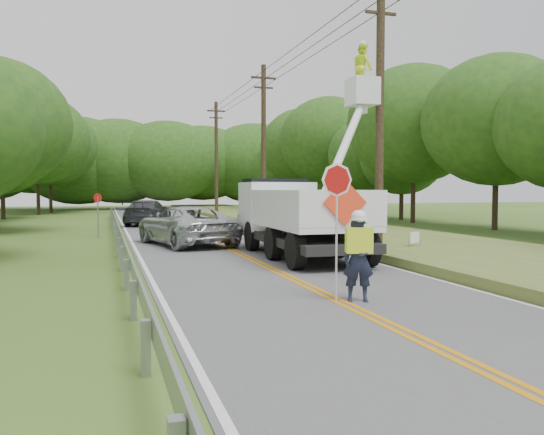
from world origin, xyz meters
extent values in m
plane|color=#385B1A|center=(0.00, 0.00, 0.00)|extent=(140.00, 140.00, 0.00)
cube|color=#4F5052|center=(0.00, 14.00, 0.01)|extent=(7.20, 96.00, 0.02)
cube|color=orange|center=(-0.10, 14.00, 0.02)|extent=(0.12, 96.00, 0.00)
cube|color=orange|center=(0.10, 14.00, 0.02)|extent=(0.12, 96.00, 0.00)
cube|color=silver|center=(-3.45, 14.00, 0.02)|extent=(0.12, 96.00, 0.00)
cube|color=silver|center=(3.45, 14.00, 0.02)|extent=(0.12, 96.00, 0.00)
cube|color=gray|center=(-4.10, -2.00, 0.35)|extent=(0.12, 0.14, 0.70)
cube|color=gray|center=(-4.10, 1.00, 0.35)|extent=(0.12, 0.14, 0.70)
cube|color=gray|center=(-4.10, 4.00, 0.35)|extent=(0.12, 0.14, 0.70)
cube|color=gray|center=(-4.10, 7.00, 0.35)|extent=(0.12, 0.14, 0.70)
cube|color=gray|center=(-4.10, 10.00, 0.35)|extent=(0.12, 0.14, 0.70)
cube|color=gray|center=(-4.10, 13.00, 0.35)|extent=(0.12, 0.14, 0.70)
cube|color=gray|center=(-4.10, 16.00, 0.35)|extent=(0.12, 0.14, 0.70)
cube|color=gray|center=(-4.10, 19.00, 0.35)|extent=(0.12, 0.14, 0.70)
cube|color=gray|center=(-4.10, 22.00, 0.35)|extent=(0.12, 0.14, 0.70)
cube|color=gray|center=(-4.10, 25.00, 0.35)|extent=(0.12, 0.14, 0.70)
cube|color=gray|center=(-4.10, 28.00, 0.35)|extent=(0.12, 0.14, 0.70)
cube|color=gray|center=(-4.10, 31.00, 0.35)|extent=(0.12, 0.14, 0.70)
cube|color=gray|center=(-4.10, 34.00, 0.35)|extent=(0.12, 0.14, 0.70)
cube|color=gray|center=(-4.10, 37.00, 0.35)|extent=(0.12, 0.14, 0.70)
cube|color=gray|center=(-4.00, 15.00, 0.60)|extent=(0.05, 48.00, 0.34)
cylinder|color=black|center=(5.00, 9.00, 5.00)|extent=(0.30, 0.30, 10.00)
cube|color=black|center=(5.00, 9.00, 8.60)|extent=(1.20, 0.10, 0.10)
cylinder|color=black|center=(5.00, 24.00, 5.00)|extent=(0.30, 0.30, 10.00)
cube|color=black|center=(5.00, 24.00, 9.20)|extent=(1.60, 0.12, 0.12)
cube|color=black|center=(5.00, 24.00, 8.60)|extent=(1.20, 0.10, 0.10)
cylinder|color=black|center=(5.00, 39.00, 5.00)|extent=(0.30, 0.30, 10.00)
cube|color=black|center=(5.00, 39.00, 9.20)|extent=(1.60, 0.12, 0.12)
cube|color=black|center=(5.00, 39.00, 8.60)|extent=(1.20, 0.10, 0.10)
cylinder|color=black|center=(4.30, 17.50, 9.10)|extent=(0.03, 43.00, 0.03)
cylinder|color=black|center=(5.00, 17.50, 9.10)|extent=(0.03, 43.00, 0.03)
cylinder|color=black|center=(5.70, 17.50, 9.10)|extent=(0.03, 43.00, 0.03)
cube|color=#565F22|center=(7.10, 14.00, 0.15)|extent=(7.00, 96.00, 0.30)
cylinder|color=#332319|center=(-11.94, 36.87, 1.39)|extent=(0.32, 0.32, 2.79)
ellipsoid|color=#1F4617|center=(-11.94, 36.87, 4.80)|extent=(6.50, 6.50, 5.72)
cylinder|color=#332319|center=(-10.25, 44.27, 1.97)|extent=(0.32, 0.32, 3.94)
ellipsoid|color=#1F4617|center=(-10.25, 44.27, 6.79)|extent=(9.20, 9.20, 8.09)
cylinder|color=#332319|center=(-9.55, 48.29, 1.91)|extent=(0.32, 0.32, 3.82)
ellipsoid|color=#1F4617|center=(-9.55, 48.29, 6.58)|extent=(8.91, 8.91, 7.84)
cylinder|color=#332319|center=(16.48, 16.79, 1.78)|extent=(0.32, 0.32, 3.56)
ellipsoid|color=#1F4617|center=(16.48, 16.79, 6.14)|extent=(8.32, 8.32, 7.32)
cylinder|color=#332319|center=(15.52, 23.76, 1.94)|extent=(0.32, 0.32, 3.89)
ellipsoid|color=#1F4617|center=(15.52, 23.76, 6.69)|extent=(9.07, 9.07, 7.98)
cylinder|color=#332319|center=(16.75, 27.37, 1.35)|extent=(0.32, 0.32, 2.71)
ellipsoid|color=#1F4617|center=(16.75, 27.37, 4.66)|extent=(6.32, 6.32, 5.56)
cylinder|color=#332319|center=(16.50, 32.00, 1.50)|extent=(0.32, 0.32, 2.99)
ellipsoid|color=#1F4617|center=(16.50, 32.00, 5.16)|extent=(6.99, 6.99, 6.15)
cylinder|color=#332319|center=(15.49, 38.27, 1.97)|extent=(0.32, 0.32, 3.95)
ellipsoid|color=#1F4617|center=(15.49, 38.27, 6.80)|extent=(9.21, 9.21, 8.11)
cylinder|color=#332319|center=(14.94, 43.35, 1.91)|extent=(0.32, 0.32, 3.82)
ellipsoid|color=#1F4617|center=(14.94, 43.35, 6.58)|extent=(8.92, 8.92, 7.85)
cylinder|color=#332319|center=(13.23, 46.17, 1.30)|extent=(0.32, 0.32, 2.61)
ellipsoid|color=#1F4617|center=(13.23, 46.17, 4.49)|extent=(6.08, 6.08, 5.35)
ellipsoid|color=#1F4617|center=(-12.14, 57.28, 5.50)|extent=(9.87, 7.40, 7.40)
ellipsoid|color=#1F4617|center=(-7.32, 56.41, 5.50)|extent=(13.19, 9.89, 9.89)
ellipsoid|color=#1F4617|center=(-2.99, 56.15, 5.50)|extent=(12.86, 9.65, 9.65)
ellipsoid|color=#1F4617|center=(2.46, 54.40, 5.50)|extent=(12.24, 9.18, 9.18)
ellipsoid|color=#1F4617|center=(7.06, 57.79, 5.50)|extent=(12.18, 9.14, 9.14)
ellipsoid|color=#1F4617|center=(13.51, 56.98, 5.50)|extent=(13.29, 9.97, 9.97)
ellipsoid|color=#1F4617|center=(17.44, 56.09, 5.50)|extent=(13.62, 10.21, 10.21)
ellipsoid|color=#1F4617|center=(22.13, 54.07, 5.50)|extent=(16.26, 12.19, 12.19)
imported|color=#191E33|center=(0.37, 1.20, 0.88)|extent=(0.72, 0.58, 1.73)
cube|color=#BAD721|center=(0.37, 1.20, 1.28)|extent=(0.60, 0.46, 0.52)
ellipsoid|color=white|center=(0.37, 1.20, 1.76)|extent=(0.32, 0.32, 0.26)
cylinder|color=#B7B7B7|center=(-0.05, 1.38, 1.23)|extent=(0.04, 0.04, 2.42)
cylinder|color=#A40F0D|center=(-0.05, 1.38, 2.50)|extent=(0.69, 0.10, 0.69)
cylinder|color=black|center=(0.61, 5.69, 0.56)|extent=(0.36, 1.09, 1.09)
cylinder|color=black|center=(2.87, 5.65, 0.56)|extent=(0.36, 1.09, 1.09)
cylinder|color=black|center=(0.64, 7.95, 0.56)|extent=(0.36, 1.09, 1.09)
cylinder|color=black|center=(2.90, 7.91, 0.56)|extent=(0.36, 1.09, 1.09)
cylinder|color=black|center=(0.68, 10.77, 0.56)|extent=(0.36, 1.09, 1.09)
cylinder|color=black|center=(2.95, 10.74, 0.56)|extent=(0.36, 1.09, 1.09)
cube|color=black|center=(1.78, 8.27, 0.64)|extent=(2.49, 7.27, 0.28)
cube|color=white|center=(1.76, 7.48, 1.21)|extent=(2.68, 5.24, 0.25)
cube|color=white|center=(0.49, 7.50, 1.77)|extent=(0.15, 5.20, 1.02)
cube|color=white|center=(3.04, 7.46, 1.77)|extent=(0.15, 5.20, 1.02)
cube|color=white|center=(1.72, 4.90, 1.77)|extent=(2.60, 0.11, 1.02)
cube|color=white|center=(1.82, 11.32, 1.55)|extent=(2.58, 2.19, 2.04)
cube|color=black|center=(1.83, 11.55, 2.28)|extent=(2.28, 1.51, 0.85)
cube|color=white|center=(1.74, 6.23, 1.77)|extent=(1.03, 1.03, 0.90)
cube|color=white|center=(4.30, 9.00, 5.77)|extent=(0.96, 0.96, 0.96)
imported|color=#BAD721|center=(4.30, 9.00, 6.62)|extent=(0.62, 0.80, 1.65)
cube|color=#FF401E|center=(1.72, 4.82, 1.94)|extent=(1.28, 0.06, 1.28)
imported|color=silver|center=(-1.37, 13.58, 0.82)|extent=(3.96, 6.20, 1.59)
imported|color=#36383E|center=(-1.91, 26.84, 0.81)|extent=(3.71, 5.88, 1.59)
cylinder|color=gray|center=(-4.86, 18.00, 0.99)|extent=(0.06, 0.06, 1.98)
cylinder|color=#A40F0D|center=(-4.86, 18.00, 1.89)|extent=(0.39, 0.27, 0.45)
cube|color=white|center=(5.84, 7.94, 0.61)|extent=(0.52, 0.26, 0.39)
cylinder|color=gray|center=(5.62, 7.94, 0.28)|extent=(0.02, 0.02, 0.56)
cylinder|color=gray|center=(6.07, 7.94, 0.28)|extent=(0.02, 0.02, 0.56)
camera|label=1|loc=(-4.56, -8.79, 2.31)|focal=35.98mm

